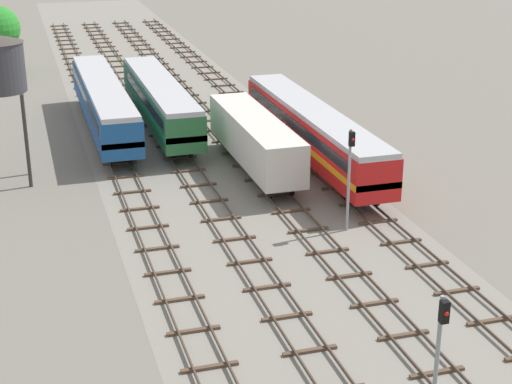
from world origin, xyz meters
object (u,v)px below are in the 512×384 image
passenger_coach_far_left_far (104,101)px  diesel_railcar_left_midfar (160,100)px  freight_boxcar_centre_left_near (255,138)px  signal_post_near (350,168)px  passenger_coach_centre_mid (312,129)px  signal_post_mid (439,351)px

passenger_coach_far_left_far → diesel_railcar_left_midfar: bearing=-11.6°
freight_boxcar_centre_left_near → signal_post_near: bearing=-79.0°
passenger_coach_centre_mid → diesel_railcar_left_midfar: (-8.67, 11.25, -0.02)m
freight_boxcar_centre_left_near → diesel_railcar_left_midfar: size_ratio=0.68×
passenger_coach_centre_mid → freight_boxcar_centre_left_near: bearing=-173.7°
passenger_coach_far_left_far → signal_post_near: signal_post_near is taller
passenger_coach_centre_mid → signal_post_mid: 30.35m
diesel_railcar_left_midfar → signal_post_near: bearing=-74.1°
freight_boxcar_centre_left_near → passenger_coach_far_left_far: (-8.67, 12.62, 0.16)m
freight_boxcar_centre_left_near → signal_post_mid: (-2.17, -29.15, 1.11)m
freight_boxcar_centre_left_near → signal_post_mid: size_ratio=2.48×
passenger_coach_centre_mid → signal_post_near: bearing=-100.6°
freight_boxcar_centre_left_near → signal_post_mid: 29.26m
signal_post_mid → freight_boxcar_centre_left_near: bearing=85.7°
passenger_coach_centre_mid → diesel_railcar_left_midfar: 14.20m
signal_post_near → diesel_railcar_left_midfar: bearing=105.9°
signal_post_near → signal_post_mid: size_ratio=1.06×
freight_boxcar_centre_left_near → passenger_coach_centre_mid: (4.33, 0.47, 0.16)m
diesel_railcar_left_midfar → passenger_coach_far_left_far: (-4.33, 0.89, 0.02)m
diesel_railcar_left_midfar → signal_post_mid: bearing=-87.0°
passenger_coach_far_left_far → signal_post_near: bearing=-65.5°
passenger_coach_far_left_far → signal_post_near: size_ratio=3.68×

